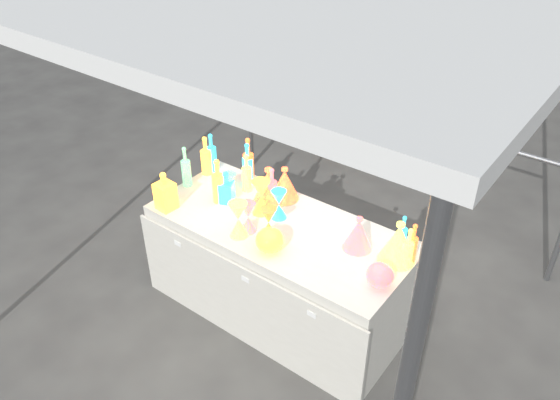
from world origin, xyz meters
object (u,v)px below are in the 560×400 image
Objects in this scene: cardboard_box_closed at (348,132)px; lampshade_0 at (285,183)px; hourglass_0 at (269,223)px; bottle_0 at (206,155)px; decanter_0 at (165,191)px; display_table at (279,269)px; globe_0 at (270,241)px.

cardboard_box_closed is 2.38m from lampshade_0.
cardboard_box_closed is 2.50× the size of hourglass_0.
bottle_0 is 0.52m from decanter_0.
lampshade_0 reaches higher than display_table.
lampshade_0 is (0.73, -2.16, 0.68)m from cardboard_box_closed.
display_table is at bearing 26.64° from decanter_0.
bottle_0 is 1.26× the size of lampshade_0.
decanter_0 is at bearing -78.92° from bottle_0.
hourglass_0 is (0.91, -2.58, 0.66)m from cardboard_box_closed.
lampshade_0 is at bearing 113.66° from hourglass_0.
lampshade_0 reaches higher than cardboard_box_closed.
decanter_0 is 1.16× the size of lampshade_0.
globe_0 is (0.10, -0.11, -0.04)m from hourglass_0.
decanter_0 is 1.61× the size of globe_0.
lampshade_0 is at bearing 120.42° from display_table.
lampshade_0 is at bearing 117.69° from globe_0.
hourglass_0 reaches higher than cardboard_box_closed.
display_table is 5.86× the size of bottle_0.
cardboard_box_closed is 1.86× the size of decanter_0.
display_table reaches higher than cardboard_box_closed.
cardboard_box_closed is 2.99× the size of globe_0.
decanter_0 is 0.83m from lampshade_0.
decanter_0 is at bearing -158.03° from display_table.
cardboard_box_closed is 2.94m from globe_0.
lampshade_0 reaches higher than hourglass_0.
decanter_0 is at bearing -64.00° from cardboard_box_closed.
globe_0 reaches higher than cardboard_box_closed.
hourglass_0 is 0.46m from lampshade_0.
cardboard_box_closed is 2.84m from decanter_0.
bottle_0 reaches higher than globe_0.
display_table is 3.45× the size of cardboard_box_closed.
cardboard_box_closed is at bearing 110.14° from display_table.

